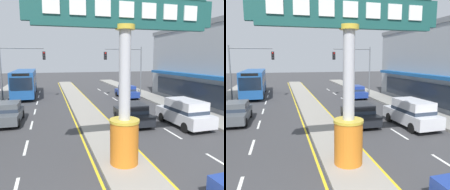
# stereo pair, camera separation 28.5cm
# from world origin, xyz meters

# --- Properties ---
(median_strip) EXTENTS (2.21, 52.00, 0.14)m
(median_strip) POSITION_xyz_m (0.00, 18.00, 0.07)
(median_strip) COLOR gray
(median_strip) RESTS_ON ground
(sidewalk_right) EXTENTS (2.61, 60.00, 0.18)m
(sidewalk_right) POSITION_xyz_m (9.01, 16.00, 0.09)
(sidewalk_right) COLOR gray
(sidewalk_right) RESTS_ON ground
(lane_markings) EXTENTS (8.95, 52.00, 0.01)m
(lane_markings) POSITION_xyz_m (0.00, 16.65, 0.00)
(lane_markings) COLOR silver
(lane_markings) RESTS_ON ground
(district_sign) EXTENTS (7.92, 1.31, 7.21)m
(district_sign) POSITION_xyz_m (0.00, 5.75, 3.88)
(district_sign) COLOR orange
(district_sign) RESTS_ON median_strip
(traffic_light_left_side) EXTENTS (4.86, 0.46, 6.20)m
(traffic_light_left_side) POSITION_xyz_m (-6.34, 24.06, 4.25)
(traffic_light_left_side) COLOR slate
(traffic_light_left_side) RESTS_ON ground
(traffic_light_right_side) EXTENTS (4.86, 0.46, 6.20)m
(traffic_light_right_side) POSITION_xyz_m (6.34, 23.39, 4.25)
(traffic_light_right_side) COLOR slate
(traffic_light_right_side) RESTS_ON ground
(sedan_near_right_lane) EXTENTS (1.88, 4.32, 1.53)m
(sedan_near_right_lane) POSITION_xyz_m (6.06, 22.87, 0.79)
(sedan_near_right_lane) COLOR navy
(sedan_near_right_lane) RESTS_ON ground
(sedan_near_left_lane) EXTENTS (1.89, 4.32, 1.53)m
(sedan_near_left_lane) POSITION_xyz_m (2.76, 12.03, 0.79)
(sedan_near_left_lane) COLOR black
(sedan_near_left_lane) RESTS_ON ground
(bus_mid_left_lane) EXTENTS (2.78, 11.26, 3.26)m
(bus_mid_left_lane) POSITION_xyz_m (-6.06, 28.01, 1.87)
(bus_mid_left_lane) COLOR #1E5199
(bus_mid_left_lane) RESTS_ON ground
(sedan_far_left_oncoming) EXTENTS (1.87, 4.32, 1.53)m
(sedan_far_left_oncoming) POSITION_xyz_m (-6.06, 14.64, 0.79)
(sedan_far_left_oncoming) COLOR #4C5156
(sedan_far_left_oncoming) RESTS_ON ground
(suv_kerb_right) EXTENTS (2.15, 4.69, 1.90)m
(suv_kerb_right) POSITION_xyz_m (6.06, 10.48, 0.98)
(suv_kerb_right) COLOR silver
(suv_kerb_right) RESTS_ON ground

